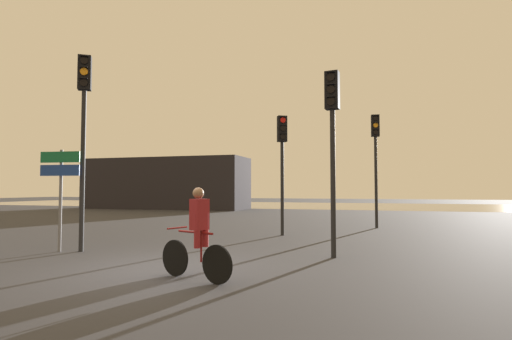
{
  "coord_description": "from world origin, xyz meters",
  "views": [
    {
      "loc": [
        4.14,
        -7.17,
        1.59
      ],
      "look_at": [
        0.5,
        5.0,
        2.2
      ],
      "focal_mm": 28.0,
      "sensor_mm": 36.0,
      "label": 1
    }
  ],
  "objects_px": {
    "distant_building": "(165,184)",
    "traffic_light_near_right": "(332,127)",
    "traffic_light_center": "(282,152)",
    "direction_sign_post": "(60,181)",
    "cyclist": "(198,233)",
    "traffic_light_far_right": "(376,149)",
    "traffic_light_near_left": "(84,116)"
  },
  "relations": [
    {
      "from": "distant_building",
      "to": "traffic_light_near_right",
      "type": "height_order",
      "value": "traffic_light_near_right"
    },
    {
      "from": "distant_building",
      "to": "traffic_light_center",
      "type": "relative_size",
      "value": 3.26
    },
    {
      "from": "traffic_light_near_right",
      "to": "distant_building",
      "type": "bearing_deg",
      "value": -44.52
    },
    {
      "from": "direction_sign_post",
      "to": "cyclist",
      "type": "relative_size",
      "value": 1.6
    },
    {
      "from": "traffic_light_near_right",
      "to": "traffic_light_far_right",
      "type": "bearing_deg",
      "value": -90.05
    },
    {
      "from": "traffic_light_near_right",
      "to": "traffic_light_far_right",
      "type": "xyz_separation_m",
      "value": [
        0.98,
        7.69,
        0.19
      ]
    },
    {
      "from": "traffic_light_near_right",
      "to": "cyclist",
      "type": "distance_m",
      "value": 4.26
    },
    {
      "from": "traffic_light_center",
      "to": "cyclist",
      "type": "xyz_separation_m",
      "value": [
        0.1,
        -7.05,
        -2.07
      ]
    },
    {
      "from": "traffic_light_center",
      "to": "cyclist",
      "type": "bearing_deg",
      "value": 64.55
    },
    {
      "from": "traffic_light_far_right",
      "to": "distant_building",
      "type": "bearing_deg",
      "value": -43.51
    },
    {
      "from": "traffic_light_center",
      "to": "traffic_light_near_right",
      "type": "xyz_separation_m",
      "value": [
        2.14,
        -4.04,
        0.15
      ]
    },
    {
      "from": "direction_sign_post",
      "to": "traffic_light_near_left",
      "type": "bearing_deg",
      "value": -164.12
    },
    {
      "from": "direction_sign_post",
      "to": "distant_building",
      "type": "bearing_deg",
      "value": -74.16
    },
    {
      "from": "direction_sign_post",
      "to": "cyclist",
      "type": "distance_m",
      "value": 5.19
    },
    {
      "from": "traffic_light_near_left",
      "to": "traffic_light_near_right",
      "type": "relative_size",
      "value": 1.16
    },
    {
      "from": "traffic_light_center",
      "to": "traffic_light_near_right",
      "type": "height_order",
      "value": "traffic_light_near_right"
    },
    {
      "from": "distant_building",
      "to": "traffic_light_center",
      "type": "height_order",
      "value": "traffic_light_center"
    },
    {
      "from": "distant_building",
      "to": "traffic_light_near_right",
      "type": "bearing_deg",
      "value": -51.75
    },
    {
      "from": "traffic_light_far_right",
      "to": "traffic_light_near_right",
      "type": "bearing_deg",
      "value": 75.26
    },
    {
      "from": "distant_building",
      "to": "traffic_light_far_right",
      "type": "relative_size",
      "value": 2.89
    },
    {
      "from": "distant_building",
      "to": "direction_sign_post",
      "type": "height_order",
      "value": "distant_building"
    },
    {
      "from": "cyclist",
      "to": "traffic_light_near_right",
      "type": "bearing_deg",
      "value": -13.14
    },
    {
      "from": "traffic_light_far_right",
      "to": "traffic_light_near_left",
      "type": "bearing_deg",
      "value": 42.39
    },
    {
      "from": "traffic_light_near_left",
      "to": "cyclist",
      "type": "height_order",
      "value": "traffic_light_near_left"
    },
    {
      "from": "distant_building",
      "to": "traffic_light_near_left",
      "type": "xyz_separation_m",
      "value": [
        9.26,
        -20.61,
        1.44
      ]
    },
    {
      "from": "distant_building",
      "to": "traffic_light_near_right",
      "type": "distance_m",
      "value": 25.11
    },
    {
      "from": "traffic_light_near_left",
      "to": "traffic_light_far_right",
      "type": "bearing_deg",
      "value": -162.75
    },
    {
      "from": "traffic_light_near_left",
      "to": "traffic_light_center",
      "type": "relative_size",
      "value": 1.22
    },
    {
      "from": "traffic_light_center",
      "to": "distant_building",
      "type": "bearing_deg",
      "value": -75.71
    },
    {
      "from": "traffic_light_center",
      "to": "cyclist",
      "type": "relative_size",
      "value": 2.55
    },
    {
      "from": "traffic_light_near_right",
      "to": "direction_sign_post",
      "type": "height_order",
      "value": "traffic_light_near_right"
    },
    {
      "from": "cyclist",
      "to": "direction_sign_post",
      "type": "bearing_deg",
      "value": 89.11
    }
  ]
}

